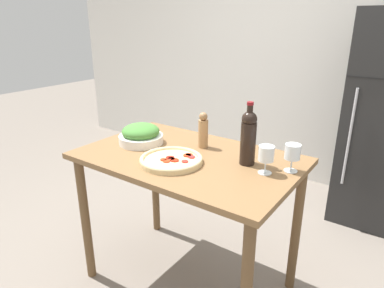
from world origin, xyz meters
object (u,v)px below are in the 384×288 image
Objects in this scene: wine_bottle at (248,136)px; pepper_mill at (203,131)px; wine_glass_far at (292,153)px; salad_bowl at (140,135)px; wine_glass_near at (266,155)px; homemade_pizza at (171,160)px.

wine_bottle is 1.56× the size of pepper_mill.
salad_bowl is at bearing -171.42° from wine_glass_far.
wine_bottle is at bearing -12.62° from pepper_mill.
wine_glass_far is (0.10, 0.10, 0.00)m from wine_glass_near.
pepper_mill is 0.79× the size of salad_bowl.
wine_bottle is 0.24m from wine_glass_far.
wine_bottle is 2.33× the size of wine_glass_far.
salad_bowl is (-0.36, -0.17, -0.05)m from pepper_mill.
homemade_pizza is (-0.01, -0.30, -0.09)m from pepper_mill.
salad_bowl is (-0.82, -0.04, -0.04)m from wine_glass_near.
wine_glass_far reaches higher than homemade_pizza.
salad_bowl is 0.38m from homemade_pizza.
wine_glass_near is 0.51m from homemade_pizza.
wine_glass_near is 0.53× the size of salad_bowl.
homemade_pizza is at bearing -154.72° from wine_glass_far.
pepper_mill reaches higher than homemade_pizza.
pepper_mill reaches higher than wine_glass_near.
salad_bowl is at bearing -177.26° from wine_glass_near.
wine_bottle is 0.35m from pepper_mill.
wine_glass_near reaches higher than homemade_pizza.
wine_bottle reaches higher than wine_glass_near.
wine_glass_near reaches higher than salad_bowl.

